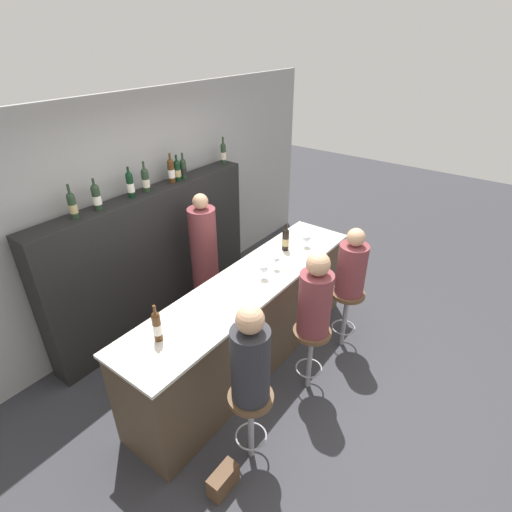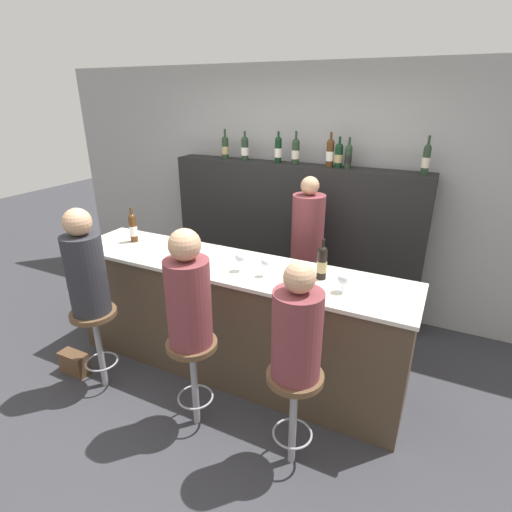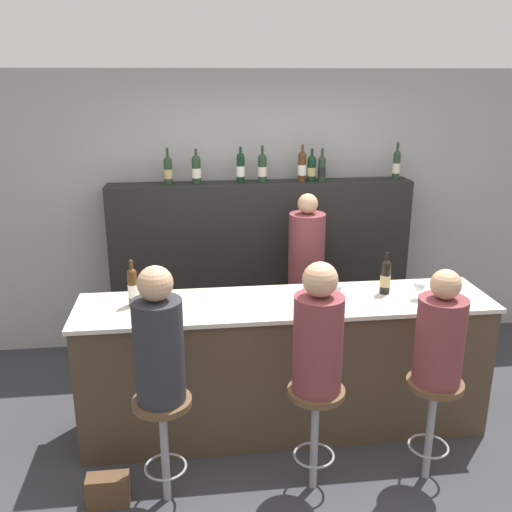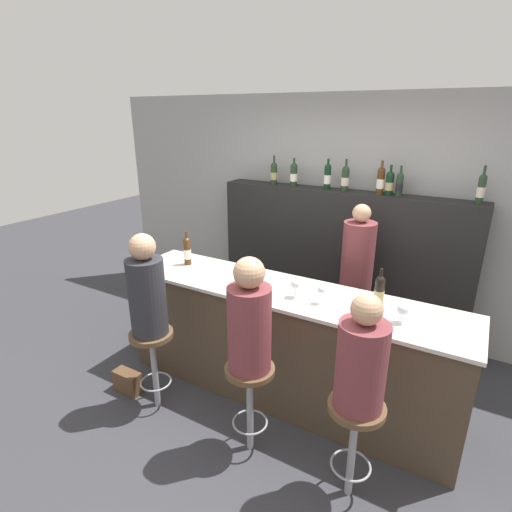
{
  "view_description": "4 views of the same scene",
  "coord_description": "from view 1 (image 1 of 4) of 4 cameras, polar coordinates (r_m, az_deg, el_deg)",
  "views": [
    {
      "loc": [
        -2.51,
        -1.65,
        3.14
      ],
      "look_at": [
        0.07,
        0.27,
        1.29
      ],
      "focal_mm": 28.0,
      "sensor_mm": 36.0,
      "label": 1
    },
    {
      "loc": [
        1.5,
        -2.25,
        2.3
      ],
      "look_at": [
        0.24,
        0.3,
        1.14
      ],
      "focal_mm": 28.0,
      "sensor_mm": 36.0,
      "label": 2
    },
    {
      "loc": [
        -0.66,
        -3.37,
        2.55
      ],
      "look_at": [
        -0.22,
        0.28,
        1.37
      ],
      "focal_mm": 40.0,
      "sensor_mm": 36.0,
      "label": 3
    },
    {
      "loc": [
        1.3,
        -2.39,
        2.39
      ],
      "look_at": [
        -0.24,
        0.26,
        1.29
      ],
      "focal_mm": 28.0,
      "sensor_mm": 36.0,
      "label": 4
    }
  ],
  "objects": [
    {
      "name": "ground_plane",
      "position": [
        4.34,
        2.42,
        -16.36
      ],
      "size": [
        16.0,
        16.0,
        0.0
      ],
      "primitive_type": "plane",
      "color": "#333338"
    },
    {
      "name": "wall_back",
      "position": [
        4.72,
        -16.61,
        5.69
      ],
      "size": [
        6.4,
        0.05,
        2.6
      ],
      "color": "#9E9E9E",
      "rests_on": "ground_plane"
    },
    {
      "name": "bar_counter",
      "position": [
        4.13,
        -1.0,
        -9.6
      ],
      "size": [
        2.94,
        0.66,
        1.02
      ],
      "color": "#473828",
      "rests_on": "ground_plane"
    },
    {
      "name": "back_bar_cabinet",
      "position": [
        4.77,
        -14.09,
        -0.29
      ],
      "size": [
        2.76,
        0.28,
        1.62
      ],
      "color": "black",
      "rests_on": "ground_plane"
    },
    {
      "name": "wine_bottle_counter_0",
      "position": [
        3.18,
        -13.97,
        -9.64
      ],
      "size": [
        0.07,
        0.07,
        0.33
      ],
      "color": "#4C2D14",
      "rests_on": "bar_counter"
    },
    {
      "name": "wine_bottle_counter_1",
      "position": [
        4.32,
        4.25,
        2.42
      ],
      "size": [
        0.07,
        0.07,
        0.31
      ],
      "color": "black",
      "rests_on": "bar_counter"
    },
    {
      "name": "wine_bottle_backbar_0",
      "position": [
        3.98,
        -24.75,
        6.62
      ],
      "size": [
        0.08,
        0.08,
        0.32
      ],
      "color": "#233823",
      "rests_on": "back_bar_cabinet"
    },
    {
      "name": "wine_bottle_backbar_1",
      "position": [
        4.09,
        -21.84,
        7.87
      ],
      "size": [
        0.08,
        0.08,
        0.31
      ],
      "color": "#233823",
      "rests_on": "back_bar_cabinet"
    },
    {
      "name": "wine_bottle_backbar_2",
      "position": [
        4.28,
        -17.53,
        9.72
      ],
      "size": [
        0.07,
        0.07,
        0.32
      ],
      "color": "black",
      "rests_on": "back_bar_cabinet"
    },
    {
      "name": "wine_bottle_backbar_3",
      "position": [
        4.39,
        -15.51,
        10.44
      ],
      "size": [
        0.08,
        0.08,
        0.33
      ],
      "color": "#233823",
      "rests_on": "back_bar_cabinet"
    },
    {
      "name": "wine_bottle_backbar_4",
      "position": [
        4.61,
        -12.02,
        11.85
      ],
      "size": [
        0.08,
        0.08,
        0.33
      ],
      "color": "#4C2D14",
      "rests_on": "back_bar_cabinet"
    },
    {
      "name": "wine_bottle_backbar_5",
      "position": [
        4.67,
        -11.19,
        11.94
      ],
      "size": [
        0.08,
        0.08,
        0.29
      ],
      "color": "black",
      "rests_on": "back_bar_cabinet"
    },
    {
      "name": "wine_bottle_backbar_6",
      "position": [
        4.73,
        -10.34,
        12.22
      ],
      "size": [
        0.07,
        0.07,
        0.29
      ],
      "color": "#233823",
      "rests_on": "back_bar_cabinet"
    },
    {
      "name": "wine_bottle_backbar_7",
      "position": [
        5.21,
        -4.69,
        14.44
      ],
      "size": [
        0.07,
        0.07,
        0.34
      ],
      "color": "#233823",
      "rests_on": "back_bar_cabinet"
    },
    {
      "name": "wine_glass_0",
      "position": [
        3.82,
        1.12,
        -1.83
      ],
      "size": [
        0.08,
        0.08,
        0.15
      ],
      "color": "silver",
      "rests_on": "bar_counter"
    },
    {
      "name": "wine_glass_1",
      "position": [
        3.97,
        2.91,
        -0.55
      ],
      "size": [
        0.07,
        0.07,
        0.15
      ],
      "color": "silver",
      "rests_on": "bar_counter"
    },
    {
      "name": "wine_glass_2",
      "position": [
        4.42,
        7.22,
        2.48
      ],
      "size": [
        0.08,
        0.08,
        0.14
      ],
      "color": "silver",
      "rests_on": "bar_counter"
    },
    {
      "name": "bar_stool_left",
      "position": [
        3.32,
        -0.75,
        -21.12
      ],
      "size": [
        0.36,
        0.36,
        0.71
      ],
      "color": "gray",
      "rests_on": "ground_plane"
    },
    {
      "name": "guest_seated_left",
      "position": [
        2.93,
        -0.82,
        -14.54
      ],
      "size": [
        0.29,
        0.29,
        0.83
      ],
      "color": "#28282D",
      "rests_on": "bar_stool_left"
    },
    {
      "name": "bar_stool_middle",
      "position": [
        3.87,
        7.86,
        -12.29
      ],
      "size": [
        0.36,
        0.36,
        0.71
      ],
      "color": "gray",
      "rests_on": "ground_plane"
    },
    {
      "name": "guest_seated_middle",
      "position": [
        3.55,
        8.44,
        -5.99
      ],
      "size": [
        0.3,
        0.3,
        0.82
      ],
      "color": "brown",
      "rests_on": "bar_stool_middle"
    },
    {
      "name": "bar_stool_right",
      "position": [
        4.42,
        12.81,
        -6.76
      ],
      "size": [
        0.36,
        0.36,
        0.71
      ],
      "color": "gray",
      "rests_on": "ground_plane"
    },
    {
      "name": "guest_seated_right",
      "position": [
        4.16,
        13.54,
        -1.42
      ],
      "size": [
        0.3,
        0.3,
        0.74
      ],
      "color": "brown",
      "rests_on": "bar_stool_right"
    },
    {
      "name": "bartender",
      "position": [
        4.7,
        -7.31,
        -1.02
      ],
      "size": [
        0.31,
        0.31,
        1.6
      ],
      "color": "brown",
      "rests_on": "ground_plane"
    },
    {
      "name": "handbag",
      "position": [
        3.54,
        -4.72,
        -29.3
      ],
      "size": [
        0.26,
        0.12,
        0.2
      ],
      "color": "#513823",
      "rests_on": "ground_plane"
    }
  ]
}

